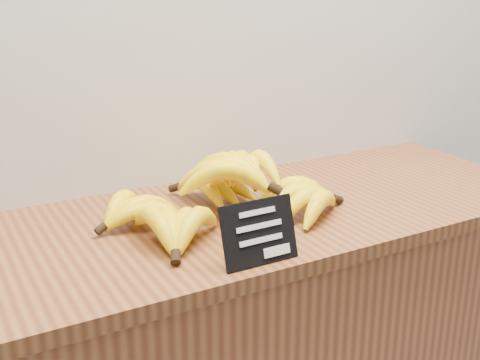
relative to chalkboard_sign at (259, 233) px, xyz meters
name	(u,v)px	position (x,y,z in m)	size (l,w,h in m)	color
counter_top	(229,220)	(0.06, 0.23, -0.07)	(1.53, 0.54, 0.03)	brown
chalkboard_sign	(259,233)	(0.00, 0.00, 0.00)	(0.14, 0.01, 0.11)	black
banana_pile	(221,194)	(0.04, 0.21, 0.00)	(0.53, 0.40, 0.13)	yellow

